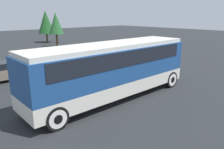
# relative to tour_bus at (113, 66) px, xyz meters

# --- Properties ---
(ground_plane) EXTENTS (120.00, 120.00, 0.00)m
(ground_plane) POSITION_rel_tour_bus_xyz_m (-0.10, 0.00, -1.91)
(ground_plane) COLOR #26282B
(tour_bus) EXTENTS (10.24, 2.54, 3.17)m
(tour_bus) POSITION_rel_tour_bus_xyz_m (0.00, 0.00, 0.00)
(tour_bus) COLOR silver
(tour_bus) RESTS_ON ground_plane
(parked_car_near) EXTENTS (4.55, 1.80, 1.37)m
(parked_car_near) POSITION_rel_tour_bus_xyz_m (-3.54, 7.92, -1.22)
(parked_car_near) COLOR #7A6B5B
(parked_car_near) RESTS_ON ground_plane
(parked_car_mid) EXTENTS (4.53, 1.82, 1.53)m
(parked_car_mid) POSITION_rel_tour_bus_xyz_m (2.03, 6.83, -1.16)
(parked_car_mid) COLOR maroon
(parked_car_mid) RESTS_ON ground_plane
(tree_left) EXTENTS (2.65, 2.65, 5.28)m
(tree_left) POSITION_rel_tour_bus_xyz_m (8.88, 26.61, 1.48)
(tree_left) COLOR brown
(tree_left) RESTS_ON ground_plane
(tree_right) EXTENTS (2.07, 2.07, 4.96)m
(tree_right) POSITION_rel_tour_bus_xyz_m (7.48, 20.46, 1.51)
(tree_right) COLOR brown
(tree_right) RESTS_ON ground_plane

